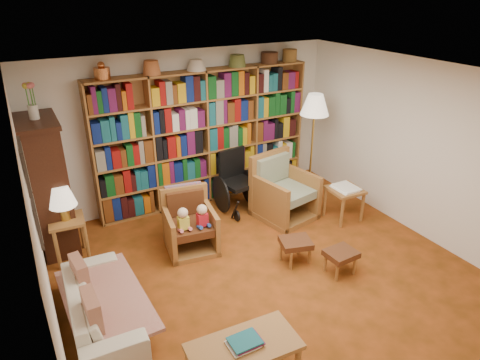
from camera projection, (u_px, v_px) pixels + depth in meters
floor at (268, 274)px, 5.50m from camera, size 5.00×5.00×0.00m
ceiling at (275, 79)px, 4.45m from camera, size 5.00×5.00×0.00m
wall_back at (190, 128)px, 6.97m from camera, size 5.00×0.00×5.00m
wall_front at (462, 323)px, 2.98m from camera, size 5.00×0.00×5.00m
wall_left at (39, 243)px, 3.90m from camera, size 0.00×5.00×5.00m
wall_right at (421, 150)px, 6.06m from camera, size 0.00×5.00×5.00m
bookshelf at (205, 134)px, 6.96m from camera, size 3.60×0.30×2.42m
curio_cabinet at (49, 184)px, 5.73m from camera, size 0.50×0.95×2.40m
framed_pictures at (31, 193)px, 3.99m from camera, size 0.03×0.52×0.97m
sofa at (101, 304)px, 4.64m from camera, size 1.67×0.70×0.48m
sofa_throw at (105, 298)px, 4.63m from camera, size 0.86×1.53×0.04m
cushion_left at (80, 274)px, 4.77m from camera, size 0.16×0.39×0.38m
cushion_right at (92, 313)px, 4.21m from camera, size 0.13×0.40×0.40m
side_table_lamp at (68, 229)px, 5.64m from camera, size 0.47×0.47×0.60m
table_lamp at (62, 197)px, 5.44m from camera, size 0.35×0.35×0.48m
armchair_leather at (188, 224)px, 5.96m from camera, size 0.77×0.80×0.85m
armchair_sage at (281, 193)px, 6.78m from camera, size 0.96×0.98×1.00m
wheelchair at (236, 183)px, 6.95m from camera, size 0.57×0.80×0.99m
floor_lamp at (315, 109)px, 6.97m from camera, size 0.47×0.47×1.78m
side_table_papers at (345, 194)px, 6.63m from camera, size 0.51×0.51×0.55m
footstool_a at (296, 244)px, 5.64m from camera, size 0.48×0.43×0.34m
footstool_b at (341, 255)px, 5.43m from camera, size 0.40×0.34×0.32m
coffee_table at (244, 349)px, 3.91m from camera, size 1.05×0.56×0.47m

